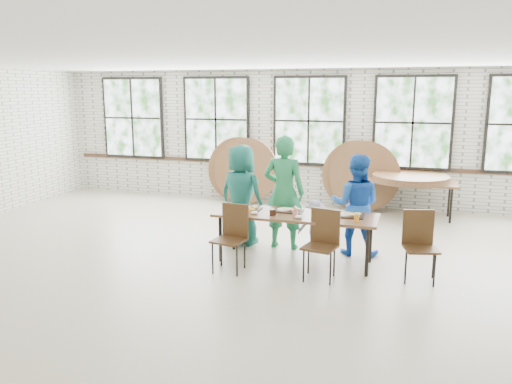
{
  "coord_description": "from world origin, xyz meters",
  "views": [
    {
      "loc": [
        2.11,
        -6.56,
        2.52
      ],
      "look_at": [
        0.0,
        0.4,
        1.05
      ],
      "focal_mm": 35.0,
      "sensor_mm": 36.0,
      "label": 1
    }
  ],
  "objects_px": {
    "chair_near_left": "(232,232)",
    "storage_table": "(410,184)",
    "chair_near_right": "(322,238)",
    "dining_table": "(296,217)"
  },
  "relations": [
    {
      "from": "dining_table",
      "to": "chair_near_left",
      "type": "height_order",
      "value": "chair_near_left"
    },
    {
      "from": "chair_near_left",
      "to": "storage_table",
      "type": "bearing_deg",
      "value": 69.24
    },
    {
      "from": "chair_near_left",
      "to": "storage_table",
      "type": "distance_m",
      "value": 4.6
    },
    {
      "from": "dining_table",
      "to": "chair_near_left",
      "type": "distance_m",
      "value": 0.99
    },
    {
      "from": "chair_near_right",
      "to": "storage_table",
      "type": "height_order",
      "value": "chair_near_right"
    },
    {
      "from": "dining_table",
      "to": "storage_table",
      "type": "distance_m",
      "value": 3.72
    },
    {
      "from": "chair_near_right",
      "to": "storage_table",
      "type": "distance_m",
      "value": 4.02
    },
    {
      "from": "chair_near_right",
      "to": "storage_table",
      "type": "xyz_separation_m",
      "value": [
        1.13,
        3.85,
        0.13
      ]
    },
    {
      "from": "chair_near_left",
      "to": "storage_table",
      "type": "height_order",
      "value": "chair_near_left"
    },
    {
      "from": "storage_table",
      "to": "chair_near_right",
      "type": "bearing_deg",
      "value": -103.36
    }
  ]
}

